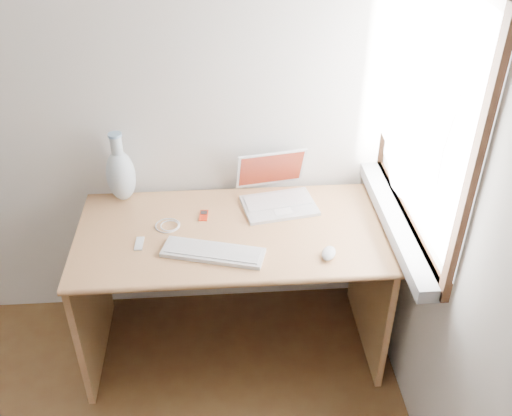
{
  "coord_description": "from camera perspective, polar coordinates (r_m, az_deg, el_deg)",
  "views": [
    {
      "loc": [
        0.95,
        -0.64,
        2.21
      ],
      "look_at": [
        1.09,
        1.35,
        0.85
      ],
      "focal_mm": 40.0,
      "sensor_mm": 36.0,
      "label": 1
    }
  ],
  "objects": [
    {
      "name": "external_keyboard",
      "position": [
        2.37,
        -4.31,
        -4.43
      ],
      "size": [
        0.44,
        0.24,
        0.02
      ],
      "rotation": [
        0.0,
        0.0,
        -0.28
      ],
      "color": "white",
      "rests_on": "desk"
    },
    {
      "name": "desk",
      "position": [
        2.7,
        -2.47,
        -4.72
      ],
      "size": [
        1.36,
        0.68,
        0.72
      ],
      "color": "tan",
      "rests_on": "floor"
    },
    {
      "name": "window",
      "position": [
        2.29,
        16.0,
        8.83
      ],
      "size": [
        0.11,
        0.99,
        1.1
      ],
      "color": "white",
      "rests_on": "right_wall"
    },
    {
      "name": "vase",
      "position": [
        2.72,
        -13.38,
        3.38
      ],
      "size": [
        0.13,
        0.13,
        0.34
      ],
      "color": "silver",
      "rests_on": "desk"
    },
    {
      "name": "ipod",
      "position": [
        2.6,
        -5.25,
        -0.74
      ],
      "size": [
        0.04,
        0.09,
        0.01
      ],
      "rotation": [
        0.0,
        0.0,
        -0.08
      ],
      "color": "red",
      "rests_on": "desk"
    },
    {
      "name": "remote",
      "position": [
        2.48,
        -11.6,
        -3.51
      ],
      "size": [
        0.04,
        0.09,
        0.01
      ],
      "primitive_type": "cube",
      "rotation": [
        0.0,
        0.0,
        -0.03
      ],
      "color": "white",
      "rests_on": "desk"
    },
    {
      "name": "cable_coil",
      "position": [
        2.56,
        -8.83,
        -1.74
      ],
      "size": [
        0.13,
        0.13,
        0.01
      ],
      "primitive_type": "torus",
      "rotation": [
        0.0,
        0.0,
        0.23
      ],
      "color": "white",
      "rests_on": "desk"
    },
    {
      "name": "laptop",
      "position": [
        2.67,
        2.25,
        1.55
      ],
      "size": [
        0.37,
        0.33,
        0.22
      ],
      "rotation": [
        0.0,
        0.0,
        0.17
      ],
      "color": "silver",
      "rests_on": "desk"
    },
    {
      "name": "mouse",
      "position": [
        2.37,
        7.28,
        -4.51
      ],
      "size": [
        0.09,
        0.11,
        0.03
      ],
      "primitive_type": "ellipsoid",
      "rotation": [
        0.0,
        0.0,
        -0.4
      ],
      "color": "silver",
      "rests_on": "desk"
    }
  ]
}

